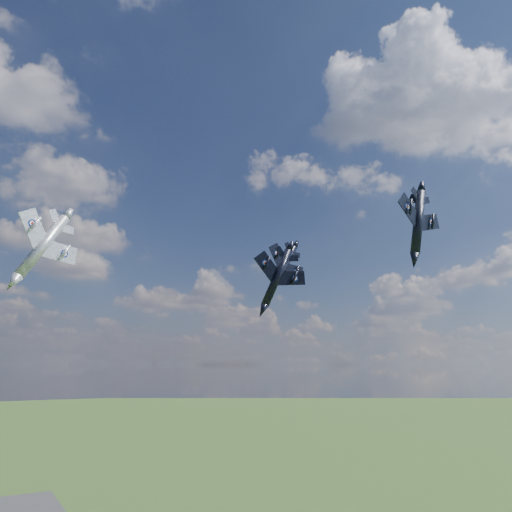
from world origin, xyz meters
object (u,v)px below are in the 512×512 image
jet_lead_navy (277,277)px  jet_high_navy (283,267)px  jet_right_navy (418,222)px  jet_left_silver (43,246)px

jet_lead_navy → jet_high_navy: bearing=69.0°
jet_right_navy → jet_left_silver: jet_left_silver is taller
jet_right_navy → jet_left_silver: bearing=137.1°
jet_lead_navy → jet_right_navy: bearing=-61.8°
jet_right_navy → jet_high_navy: bearing=75.5°
jet_lead_navy → jet_left_silver: size_ratio=0.90×
jet_lead_navy → jet_right_navy: jet_right_navy is taller
jet_lead_navy → jet_left_silver: 36.86m
jet_lead_navy → jet_high_navy: size_ratio=0.93×
jet_high_navy → jet_lead_navy: bearing=-131.4°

